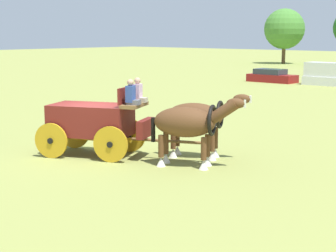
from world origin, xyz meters
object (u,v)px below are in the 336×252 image
object	(u,v)px
draft_horse_off	(189,124)
parked_vehicle_a	(272,76)
draft_horse_near	(199,118)
parked_vehicle_b	(335,75)
show_wagon	(95,121)

from	to	relation	value
draft_horse_off	parked_vehicle_a	world-z (taller)	draft_horse_off
draft_horse_near	parked_vehicle_b	bearing A→B (deg)	106.19
show_wagon	parked_vehicle_a	size ratio (longest dim) A/B	1.31
show_wagon	parked_vehicle_a	distance (m)	31.29
parked_vehicle_a	show_wagon	bearing A→B (deg)	-69.88
show_wagon	parked_vehicle_a	world-z (taller)	show_wagon
show_wagon	parked_vehicle_b	xyz separation A→B (m)	(-5.11, 29.87, -0.32)
parked_vehicle_b	show_wagon	bearing A→B (deg)	-80.29
parked_vehicle_b	draft_horse_near	bearing A→B (deg)	-73.81
draft_horse_off	parked_vehicle_a	size ratio (longest dim) A/B	0.69
draft_horse_near	parked_vehicle_a	size ratio (longest dim) A/B	0.68
show_wagon	draft_horse_near	world-z (taller)	show_wagon
draft_horse_off	parked_vehicle_b	size ratio (longest dim) A/B	0.58
parked_vehicle_b	parked_vehicle_a	bearing A→B (deg)	-174.98
parked_vehicle_a	parked_vehicle_b	xyz separation A→B (m)	(5.65, 0.50, 0.41)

